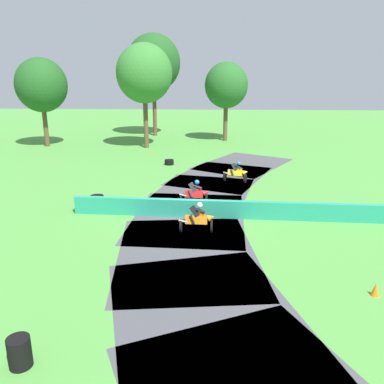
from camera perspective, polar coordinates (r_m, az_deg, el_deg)
name	(u,v)px	position (r m, az deg, el deg)	size (l,w,h in m)	color
ground_plane	(188,216)	(20.40, -0.52, -3.49)	(120.00, 120.00, 0.00)	#4C933D
track_asphalt	(216,217)	(20.31, 3.43, -3.61)	(10.97, 34.34, 0.01)	#47474C
safety_barrier	(291,211)	(20.40, 13.93, -2.67)	(0.30, 21.95, 0.90)	#239375
motorcycle_lead_yellow	(237,172)	(26.94, 6.35, 2.82)	(1.74, 1.22, 1.42)	black
motorcycle_chase_red	(195,193)	(22.08, 0.49, -0.14)	(1.70, 0.86, 1.43)	black
motorcycle_trailing_orange	(198,218)	(18.32, 0.86, -3.73)	(1.69, 0.79, 1.43)	black
tire_stack_near	(169,162)	(31.81, -3.25, 4.25)	(0.72, 0.72, 0.40)	black
tire_stack_mid_a	(97,203)	(21.81, -13.27, -1.49)	(0.70, 0.70, 0.80)	black
tire_stack_mid_b	(20,352)	(11.50, -23.26, -20.15)	(0.57, 0.57, 0.80)	black
traffic_cone	(376,289)	(14.78, 24.59, -12.45)	(0.28, 0.28, 0.44)	orange
tree_far_left	(153,63)	(46.36, -5.50, 17.75)	(5.90, 5.90, 11.08)	brown
tree_far_right	(41,85)	(41.78, -20.59, 13.98)	(4.81, 4.81, 8.36)	brown
tree_mid_rise	(226,86)	(42.76, 4.89, 14.81)	(4.43, 4.43, 8.04)	brown
tree_behind_barrier	(144,74)	(38.70, -6.78, 16.34)	(5.16, 5.16, 9.62)	brown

